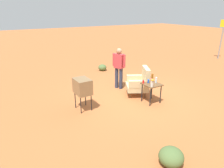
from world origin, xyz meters
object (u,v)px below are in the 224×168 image
at_px(road_sign, 222,37).
at_px(flower_vase, 152,82).
at_px(soda_can_blue, 148,81).
at_px(bottle_tall_amber, 152,78).
at_px(side_table, 152,87).
at_px(bottle_short_clear, 156,80).
at_px(armchair, 140,82).
at_px(person_standing, 119,66).
at_px(tv_on_stand, 82,87).
at_px(soda_can_red, 143,82).

xyz_separation_m(road_sign, flower_vase, (2.98, -8.31, -0.55)).
bearing_deg(flower_vase, soda_can_blue, 157.87).
xyz_separation_m(road_sign, bottle_tall_amber, (2.66, -8.02, -0.55)).
relative_size(side_table, bottle_short_clear, 3.39).
distance_m(armchair, side_table, 0.72).
bearing_deg(person_standing, bottle_tall_amber, 12.99).
xyz_separation_m(tv_on_stand, flower_vase, (0.91, 2.04, 0.04)).
xyz_separation_m(armchair, tv_on_stand, (0.01, -2.26, 0.28)).
height_order(side_table, soda_can_red, soda_can_red).
relative_size(person_standing, road_sign, 0.67).
height_order(road_sign, bottle_tall_amber, road_sign).
height_order(person_standing, road_sign, road_sign).
bearing_deg(soda_can_blue, bottle_short_clear, 61.03).
distance_m(tv_on_stand, bottle_short_clear, 2.50).
distance_m(side_table, soda_can_red, 0.33).
bearing_deg(side_table, person_standing, -171.65).
relative_size(side_table, soda_can_blue, 5.56).
xyz_separation_m(soda_can_blue, flower_vase, (0.33, -0.13, 0.09)).
xyz_separation_m(tv_on_stand, bottle_tall_amber, (0.58, 2.33, 0.05)).
distance_m(bottle_tall_amber, flower_vase, 0.44).
distance_m(road_sign, bottle_tall_amber, 8.47).
bearing_deg(road_sign, bottle_tall_amber, -71.67).
xyz_separation_m(side_table, bottle_short_clear, (-0.01, 0.18, 0.20)).
xyz_separation_m(road_sign, bottle_short_clear, (2.78, -7.95, -0.60)).
height_order(soda_can_red, flower_vase, flower_vase).
distance_m(armchair, soda_can_red, 0.64).
xyz_separation_m(tv_on_stand, road_sign, (-2.08, 10.35, 0.60)).
bearing_deg(bottle_tall_amber, bottle_short_clear, 30.63).
xyz_separation_m(side_table, soda_can_red, (-0.19, -0.22, 0.17)).
distance_m(side_table, bottle_tall_amber, 0.31).
relative_size(tv_on_stand, person_standing, 0.63).
relative_size(tv_on_stand, bottle_short_clear, 5.15).
bearing_deg(road_sign, person_standing, -82.56).
xyz_separation_m(tv_on_stand, soda_can_red, (0.52, 2.00, -0.04)).
relative_size(tv_on_stand, road_sign, 0.42).
relative_size(soda_can_red, flower_vase, 0.46).
height_order(tv_on_stand, bottle_tall_amber, tv_on_stand).
bearing_deg(tv_on_stand, bottle_tall_amber, 75.96).
bearing_deg(soda_can_red, armchair, 153.12).
bearing_deg(soda_can_red, road_sign, 107.27).
xyz_separation_m(person_standing, soda_can_blue, (1.56, 0.20, -0.20)).
relative_size(armchair, bottle_tall_amber, 3.53).
distance_m(armchair, bottle_tall_amber, 0.68).
height_order(person_standing, soda_can_blue, person_standing).
height_order(armchair, bottle_short_clear, armchair).
bearing_deg(bottle_short_clear, side_table, -88.35).
height_order(tv_on_stand, person_standing, person_standing).
relative_size(armchair, flower_vase, 4.00).
relative_size(soda_can_blue, flower_vase, 0.46).
bearing_deg(bottle_tall_amber, person_standing, -167.01).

